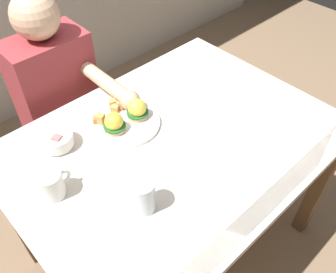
# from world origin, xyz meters

# --- Properties ---
(ground_plane) EXTENTS (6.00, 6.00, 0.00)m
(ground_plane) POSITION_xyz_m (0.00, 0.00, 0.00)
(ground_plane) COLOR #7F664C
(dining_table) EXTENTS (1.20, 0.90, 0.74)m
(dining_table) POSITION_xyz_m (0.00, 0.00, 0.63)
(dining_table) COLOR silver
(dining_table) RESTS_ON ground_plane
(eggs_benedict_plate) EXTENTS (0.27, 0.27, 0.09)m
(eggs_benedict_plate) POSITION_xyz_m (-0.08, 0.19, 0.77)
(eggs_benedict_plate) COLOR white
(eggs_benedict_plate) RESTS_ON dining_table
(fruit_bowl) EXTENTS (0.12, 0.12, 0.06)m
(fruit_bowl) POSITION_xyz_m (-0.33, 0.27, 0.77)
(fruit_bowl) COLOR white
(fruit_bowl) RESTS_ON dining_table
(coffee_mug) EXTENTS (0.11, 0.08, 0.09)m
(coffee_mug) POSITION_xyz_m (-0.45, 0.09, 0.79)
(coffee_mug) COLOR white
(coffee_mug) RESTS_ON dining_table
(fork) EXTENTS (0.13, 0.11, 0.00)m
(fork) POSITION_xyz_m (0.35, -0.00, 0.74)
(fork) COLOR silver
(fork) RESTS_ON dining_table
(water_glass_near) EXTENTS (0.07, 0.07, 0.12)m
(water_glass_near) POSITION_xyz_m (-0.27, -0.15, 0.79)
(water_glass_near) COLOR silver
(water_glass_near) RESTS_ON dining_table
(diner_person) EXTENTS (0.34, 0.54, 1.14)m
(diner_person) POSITION_xyz_m (-0.13, 0.60, 0.65)
(diner_person) COLOR #33333D
(diner_person) RESTS_ON ground_plane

